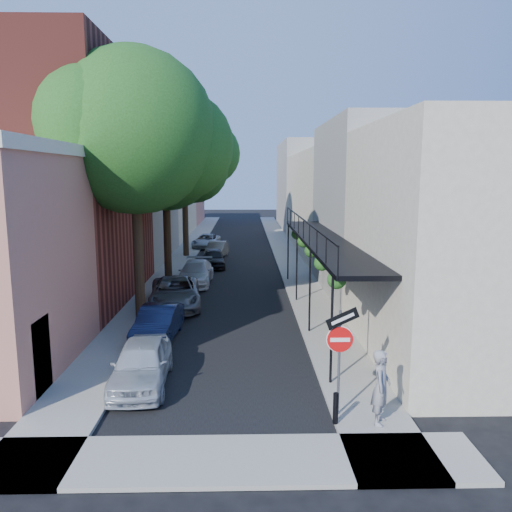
{
  "coord_description": "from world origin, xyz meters",
  "views": [
    {
      "loc": [
        0.75,
        -11.1,
        6.27
      ],
      "look_at": [
        1.23,
        10.16,
        2.8
      ],
      "focal_mm": 35.0,
      "sensor_mm": 36.0,
      "label": 1
    }
  ],
  "objects": [
    {
      "name": "oak_near",
      "position": [
        -3.37,
        10.26,
        7.88
      ],
      "size": [
        7.48,
        6.8,
        11.42
      ],
      "color": "black",
      "rests_on": "ground"
    },
    {
      "name": "parked_car_b",
      "position": [
        -2.6,
        7.43,
        0.64
      ],
      "size": [
        1.59,
        3.96,
        1.28
      ],
      "primitive_type": "imported",
      "rotation": [
        0.0,
        0.0,
        -0.06
      ],
      "color": "#121A39",
      "rests_on": "ground"
    },
    {
      "name": "sign_post",
      "position": [
        3.16,
        0.97,
        2.04
      ],
      "size": [
        0.89,
        0.17,
        2.99
      ],
      "color": "#595B60",
      "rests_on": "ground"
    },
    {
      "name": "sidewalk_cross",
      "position": [
        0.0,
        -1.0,
        0.06
      ],
      "size": [
        12.0,
        2.0,
        0.12
      ],
      "primitive_type": "cube",
      "color": "gray",
      "rests_on": "ground"
    },
    {
      "name": "buildings_right",
      "position": [
        8.99,
        29.49,
        4.42
      ],
      "size": [
        9.8,
        55.0,
        10.0
      ],
      "color": "beige",
      "rests_on": "ground"
    },
    {
      "name": "parked_car_d",
      "position": [
        -2.11,
        17.29,
        0.66
      ],
      "size": [
        1.94,
        4.6,
        1.32
      ],
      "primitive_type": "imported",
      "rotation": [
        0.0,
        0.0,
        -0.02
      ],
      "color": "silver",
      "rests_on": "ground"
    },
    {
      "name": "parked_car_g",
      "position": [
        -2.6,
        31.96,
        0.59
      ],
      "size": [
        2.5,
        4.44,
        1.17
      ],
      "primitive_type": "imported",
      "rotation": [
        0.0,
        0.0,
        -0.14
      ],
      "color": "#949DA7",
      "rests_on": "ground"
    },
    {
      "name": "oak_mid",
      "position": [
        -3.42,
        18.23,
        7.06
      ],
      "size": [
        6.6,
        6.0,
        10.2
      ],
      "color": "black",
      "rests_on": "ground"
    },
    {
      "name": "oak_far",
      "position": [
        -3.35,
        27.27,
        8.26
      ],
      "size": [
        7.7,
        7.0,
        11.9
      ],
      "color": "black",
      "rests_on": "ground"
    },
    {
      "name": "parked_car_c",
      "position": [
        -2.6,
        12.19,
        0.7
      ],
      "size": [
        2.92,
        5.28,
        1.4
      ],
      "primitive_type": "imported",
      "rotation": [
        0.0,
        0.0,
        0.12
      ],
      "color": "#5C5F64",
      "rests_on": "ground"
    },
    {
      "name": "bollard",
      "position": [
        3.0,
        0.5,
        0.52
      ],
      "size": [
        0.14,
        0.14,
        0.8
      ],
      "primitive_type": "cylinder",
      "color": "black",
      "rests_on": "sidewalk_right"
    },
    {
      "name": "parked_car_a",
      "position": [
        -2.36,
        3.19,
        0.68
      ],
      "size": [
        1.81,
        4.09,
        1.37
      ],
      "primitive_type": "imported",
      "rotation": [
        0.0,
        0.0,
        0.05
      ],
      "color": "#AAB3BD",
      "rests_on": "ground"
    },
    {
      "name": "parked_car_f",
      "position": [
        -1.4,
        26.63,
        0.61
      ],
      "size": [
        1.74,
        3.84,
        1.22
      ],
      "primitive_type": "imported",
      "rotation": [
        0.0,
        0.0,
        -0.12
      ],
      "color": "gray",
      "rests_on": "ground"
    },
    {
      "name": "pedestrian",
      "position": [
        4.12,
        0.5,
        1.07
      ],
      "size": [
        0.68,
        0.81,
        1.9
      ],
      "primitive_type": "imported",
      "rotation": [
        0.0,
        0.0,
        1.18
      ],
      "color": "gray",
      "rests_on": "sidewalk_right"
    },
    {
      "name": "parked_car_e",
      "position": [
        -1.4,
        22.6,
        0.64
      ],
      "size": [
        1.8,
        3.86,
        1.28
      ],
      "primitive_type": "imported",
      "rotation": [
        0.0,
        0.0,
        0.08
      ],
      "color": "black",
      "rests_on": "ground"
    },
    {
      "name": "ground",
      "position": [
        0.0,
        0.0,
        0.0
      ],
      "size": [
        160.0,
        160.0,
        0.0
      ],
      "primitive_type": "plane",
      "color": "black",
      "rests_on": "ground"
    },
    {
      "name": "sidewalk_right",
      "position": [
        4.0,
        30.0,
        0.06
      ],
      "size": [
        2.0,
        64.0,
        0.12
      ],
      "primitive_type": "cube",
      "color": "gray",
      "rests_on": "ground"
    },
    {
      "name": "sidewalk_left",
      "position": [
        -4.0,
        30.0,
        0.06
      ],
      "size": [
        2.0,
        64.0,
        0.12
      ],
      "primitive_type": "cube",
      "color": "gray",
      "rests_on": "ground"
    },
    {
      "name": "buildings_left",
      "position": [
        -9.3,
        28.76,
        4.94
      ],
      "size": [
        10.1,
        59.1,
        12.0
      ],
      "color": "#BD6D61",
      "rests_on": "ground"
    },
    {
      "name": "road_surface",
      "position": [
        0.0,
        30.0,
        0.01
      ],
      "size": [
        6.0,
        64.0,
        0.01
      ],
      "primitive_type": "cube",
      "color": "black",
      "rests_on": "ground"
    }
  ]
}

